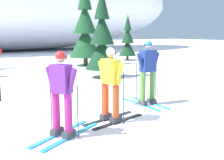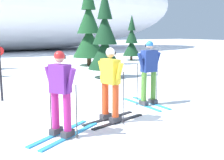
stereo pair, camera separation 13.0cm
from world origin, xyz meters
The scene contains 8 objects.
ground_plane centered at (0.00, 0.00, 0.00)m, with size 120.00×120.00×0.00m, color white.
skier_navy_jacket centered at (1.18, 0.21, 0.97)m, with size 0.81×1.66×1.82m.
skier_yellow_jacket centered at (-0.47, -0.52, 0.90)m, with size 1.62×0.82×1.71m.
skier_purple_jacket centered at (-1.77, -0.85, 0.88)m, with size 1.71×1.21×1.71m.
pine_tree_center_right centered at (2.44, 5.08, 1.68)m, with size 1.55×1.55×4.02m.
pine_tree_right centered at (3.85, 9.73, 2.19)m, with size 2.02×2.02×5.24m.
pine_tree_far_right centered at (8.00, 11.14, 1.40)m, with size 1.29×1.29×3.35m.
trail_marker_post centered at (-2.35, 2.84, 0.93)m, with size 0.28×0.07×1.64m.
Camera 2 is at (-3.52, -5.84, 2.05)m, focal length 43.93 mm.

